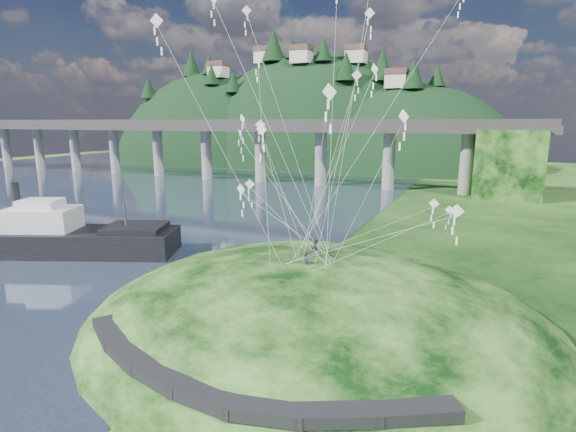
% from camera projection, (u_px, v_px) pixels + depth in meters
% --- Properties ---
extents(ground, '(320.00, 320.00, 0.00)m').
position_uv_depth(ground, '(208.00, 316.00, 34.32)').
color(ground, black).
rests_on(ground, ground).
extents(grass_hill, '(36.00, 32.00, 13.00)m').
position_uv_depth(grass_hill, '(315.00, 343.00, 33.22)').
color(grass_hill, black).
rests_on(grass_hill, ground).
extents(footpath, '(22.29, 5.84, 0.83)m').
position_uv_depth(footpath, '(222.00, 379.00, 22.20)').
color(footpath, black).
rests_on(footpath, ground).
extents(bridge, '(160.00, 11.00, 15.00)m').
position_uv_depth(bridge, '(281.00, 142.00, 105.44)').
color(bridge, '#2D2B2B').
rests_on(bridge, ground).
extents(far_ridge, '(153.00, 70.00, 94.50)m').
position_uv_depth(far_ridge, '(299.00, 183.00, 162.37)').
color(far_ridge, black).
rests_on(far_ridge, ground).
extents(work_barge, '(23.63, 14.42, 8.03)m').
position_uv_depth(work_barge, '(68.00, 236.00, 50.08)').
color(work_barge, black).
rests_on(work_barge, ground).
extents(wooden_dock, '(13.88, 3.32, 0.98)m').
position_uv_depth(wooden_dock, '(238.00, 273.00, 42.62)').
color(wooden_dock, '#382B16').
rests_on(wooden_dock, ground).
extents(kite_flyers, '(1.56, 4.49, 1.84)m').
position_uv_depth(kite_flyers, '(312.00, 244.00, 32.88)').
color(kite_flyers, '#23242F').
rests_on(kite_flyers, ground).
extents(kite_swarm, '(18.57, 16.94, 18.91)m').
position_uv_depth(kite_swarm, '(310.00, 104.00, 31.37)').
color(kite_swarm, white).
rests_on(kite_swarm, ground).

